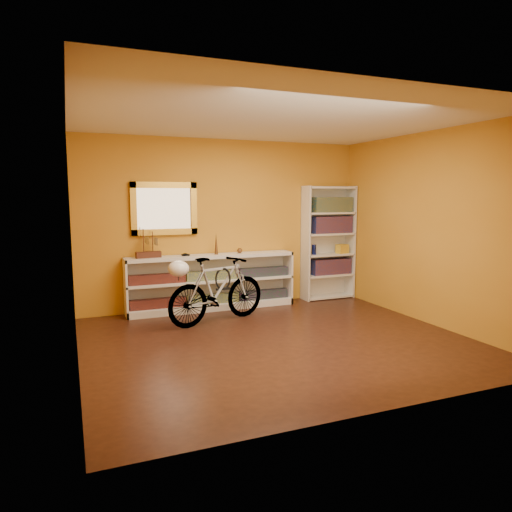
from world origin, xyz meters
name	(u,v)px	position (x,y,z in m)	size (l,w,h in m)	color
floor	(278,341)	(0.00, 0.00, -0.01)	(4.50, 4.00, 0.01)	black
ceiling	(279,119)	(0.00, 0.00, 2.60)	(4.50, 4.00, 0.01)	silver
back_wall	(225,224)	(0.00, 2.00, 1.30)	(4.50, 0.01, 2.60)	#BF7B1C
left_wall	(72,240)	(-2.25, 0.00, 1.30)	(0.01, 4.00, 2.60)	#BF7B1C
right_wall	(430,228)	(2.25, 0.00, 1.30)	(0.01, 4.00, 2.60)	#BF7B1C
gilt_mirror	(164,209)	(-0.95, 1.97, 1.55)	(0.98, 0.06, 0.78)	#95691B
wall_socket	(277,286)	(0.90, 1.99, 0.25)	(0.09, 0.01, 0.09)	silver
console_unit	(212,282)	(-0.28, 1.81, 0.42)	(2.60, 0.35, 0.85)	silver
cd_row_lower	(213,299)	(-0.28, 1.79, 0.17)	(2.50, 0.13, 0.14)	black
cd_row_upper	(212,275)	(-0.28, 1.79, 0.54)	(2.50, 0.13, 0.14)	navy
model_ship	(148,243)	(-1.23, 1.81, 1.06)	(0.36, 0.13, 0.42)	#3B1B10
toy_car	(186,256)	(-0.68, 1.81, 0.85)	(0.00, 0.00, 0.00)	black
bronze_ornament	(216,244)	(-0.20, 1.81, 1.02)	(0.06, 0.06, 0.33)	brown
decorative_orb	(240,251)	(0.18, 1.81, 0.89)	(0.08, 0.08, 0.08)	brown
bookcase	(328,243)	(1.78, 1.84, 0.95)	(0.90, 0.30, 1.90)	silver
book_row_a	(330,266)	(1.83, 1.84, 0.55)	(0.70, 0.22, 0.26)	maroon
book_row_b	(331,225)	(1.83, 1.84, 1.25)	(0.70, 0.22, 0.28)	maroon
book_row_c	(332,205)	(1.83, 1.84, 1.59)	(0.70, 0.22, 0.25)	navy
travel_mug	(314,250)	(1.49, 1.82, 0.85)	(0.07, 0.07, 0.17)	navy
red_tin	(318,206)	(1.58, 1.87, 1.56)	(0.15, 0.15, 0.19)	maroon
yellow_bag	(342,249)	(2.03, 1.80, 0.84)	(0.20, 0.13, 0.15)	gold
bicycle	(218,289)	(-0.42, 1.07, 0.46)	(1.57, 0.41, 0.92)	silver
helmet	(178,269)	(-0.99, 0.90, 0.81)	(0.27, 0.26, 0.21)	white
u_lock	(223,279)	(-0.33, 1.10, 0.60)	(0.23, 0.23, 0.02)	black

